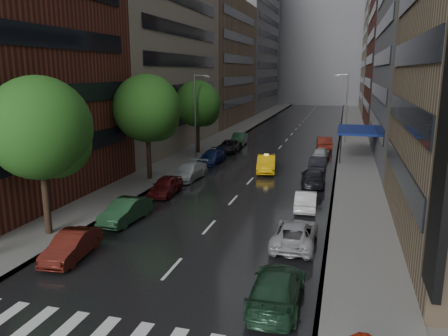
% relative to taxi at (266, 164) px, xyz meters
% --- Properties ---
extents(ground, '(220.00, 220.00, 0.00)m').
position_rel_taxi_xyz_m(ground, '(-0.72, -25.89, -0.79)').
color(ground, gray).
rests_on(ground, ground).
extents(road, '(14.00, 140.00, 0.01)m').
position_rel_taxi_xyz_m(road, '(-0.72, 24.11, -0.78)').
color(road, black).
rests_on(road, ground).
extents(sidewalk_left, '(4.00, 140.00, 0.15)m').
position_rel_taxi_xyz_m(sidewalk_left, '(-9.72, 24.11, -0.71)').
color(sidewalk_left, gray).
rests_on(sidewalk_left, ground).
extents(sidewalk_right, '(4.00, 140.00, 0.15)m').
position_rel_taxi_xyz_m(sidewalk_right, '(8.28, 24.11, -0.71)').
color(sidewalk_right, gray).
rests_on(sidewalk_right, ground).
extents(buildings_left, '(8.00, 108.00, 38.00)m').
position_rel_taxi_xyz_m(buildings_left, '(-15.72, 32.90, 15.20)').
color(buildings_left, maroon).
rests_on(buildings_left, ground).
extents(buildings_right, '(8.05, 109.10, 36.00)m').
position_rel_taxi_xyz_m(buildings_right, '(14.28, 30.81, 14.24)').
color(buildings_right, '#937A5B').
rests_on(buildings_right, ground).
extents(building_far, '(40.00, 14.00, 32.00)m').
position_rel_taxi_xyz_m(building_far, '(-0.72, 92.11, 15.21)').
color(building_far, slate).
rests_on(building_far, ground).
extents(tree_near, '(5.78, 5.78, 9.20)m').
position_rel_taxi_xyz_m(tree_near, '(-9.32, -19.69, 5.51)').
color(tree_near, '#382619').
rests_on(tree_near, ground).
extents(tree_mid, '(5.77, 5.77, 9.20)m').
position_rel_taxi_xyz_m(tree_mid, '(-9.32, -5.94, 5.51)').
color(tree_mid, '#382619').
rests_on(tree_mid, ground).
extents(tree_far, '(5.27, 5.27, 8.39)m').
position_rel_taxi_xyz_m(tree_far, '(-9.32, 7.28, 4.95)').
color(tree_far, '#382619').
rests_on(tree_far, ground).
extents(taxi, '(2.35, 4.98, 1.58)m').
position_rel_taxi_xyz_m(taxi, '(0.00, 0.00, 0.00)').
color(taxi, '#DDA10B').
rests_on(taxi, ground).
extents(parked_cars_left, '(2.52, 40.98, 1.52)m').
position_rel_taxi_xyz_m(parked_cars_left, '(-6.12, -2.16, -0.07)').
color(parked_cars_left, '#4C150F').
rests_on(parked_cars_left, ground).
extents(parked_cars_right, '(2.32, 42.86, 1.60)m').
position_rel_taxi_xyz_m(parked_cars_right, '(4.68, -6.11, -0.07)').
color(parked_cars_right, '#1C3E27').
rests_on(parked_cars_right, ground).
extents(street_lamp_left, '(1.74, 0.22, 9.00)m').
position_rel_taxi_xyz_m(street_lamp_left, '(-8.44, 4.11, 4.10)').
color(street_lamp_left, gray).
rests_on(street_lamp_left, sidewalk_left).
extents(street_lamp_right, '(1.74, 0.22, 9.00)m').
position_rel_taxi_xyz_m(street_lamp_right, '(7.00, 19.11, 4.10)').
color(street_lamp_right, gray).
rests_on(street_lamp_right, sidewalk_right).
extents(awning, '(4.00, 8.00, 3.12)m').
position_rel_taxi_xyz_m(awning, '(8.27, 9.11, 2.35)').
color(awning, navy).
rests_on(awning, sidewalk_right).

